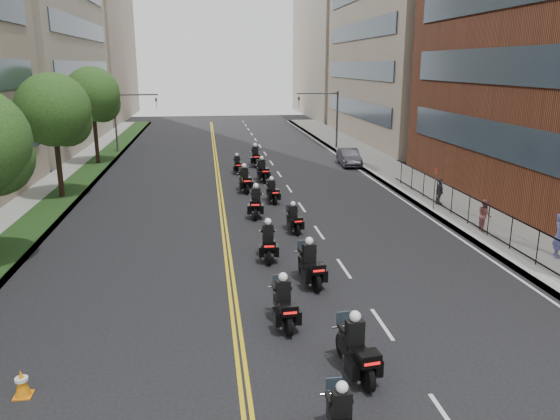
{
  "coord_description": "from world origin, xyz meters",
  "views": [
    {
      "loc": [
        -2.2,
        -10.42,
        8.08
      ],
      "look_at": [
        1.19,
        14.66,
        1.32
      ],
      "focal_mm": 35.0,
      "sensor_mm": 36.0,
      "label": 1
    }
  ],
  "objects_px": {
    "motorcycle_5": "(294,220)",
    "motorcycle_11": "(255,157)",
    "motorcycle_10": "(237,165)",
    "pedestrian_a": "(559,235)",
    "motorcycle_6": "(256,204)",
    "traffic_cone": "(22,383)",
    "motorcycle_1": "(356,351)",
    "pedestrian_c": "(440,192)",
    "pedestrian_b": "(485,215)",
    "motorcycle_2": "(284,305)",
    "motorcycle_7": "(272,192)",
    "motorcycle_3": "(310,266)",
    "motorcycle_8": "(245,181)",
    "motorcycle_4": "(268,243)",
    "motorcycle_9": "(262,171)",
    "parked_sedan": "(349,157)"
  },
  "relations": [
    {
      "from": "motorcycle_2",
      "to": "motorcycle_5",
      "type": "height_order",
      "value": "motorcycle_2"
    },
    {
      "from": "motorcycle_1",
      "to": "motorcycle_7",
      "type": "bearing_deg",
      "value": 82.29
    },
    {
      "from": "motorcycle_5",
      "to": "motorcycle_11",
      "type": "bearing_deg",
      "value": 84.05
    },
    {
      "from": "motorcycle_10",
      "to": "traffic_cone",
      "type": "xyz_separation_m",
      "value": [
        -7.07,
        -28.44,
        -0.25
      ]
    },
    {
      "from": "motorcycle_3",
      "to": "motorcycle_5",
      "type": "xyz_separation_m",
      "value": [
        0.44,
        6.72,
        -0.12
      ]
    },
    {
      "from": "motorcycle_8",
      "to": "motorcycle_10",
      "type": "distance_m",
      "value": 6.37
    },
    {
      "from": "motorcycle_8",
      "to": "pedestrian_c",
      "type": "relative_size",
      "value": 1.66
    },
    {
      "from": "motorcycle_2",
      "to": "motorcycle_7",
      "type": "relative_size",
      "value": 1.1
    },
    {
      "from": "motorcycle_8",
      "to": "motorcycle_4",
      "type": "bearing_deg",
      "value": -95.14
    },
    {
      "from": "pedestrian_b",
      "to": "traffic_cone",
      "type": "relative_size",
      "value": 2.17
    },
    {
      "from": "motorcycle_7",
      "to": "motorcycle_9",
      "type": "distance_m",
      "value": 6.24
    },
    {
      "from": "motorcycle_4",
      "to": "pedestrian_c",
      "type": "bearing_deg",
      "value": 38.39
    },
    {
      "from": "pedestrian_c",
      "to": "motorcycle_6",
      "type": "bearing_deg",
      "value": 95.36
    },
    {
      "from": "motorcycle_2",
      "to": "motorcycle_11",
      "type": "bearing_deg",
      "value": 83.33
    },
    {
      "from": "motorcycle_10",
      "to": "pedestrian_a",
      "type": "distance_m",
      "value": 24.46
    },
    {
      "from": "parked_sedan",
      "to": "pedestrian_b",
      "type": "height_order",
      "value": "pedestrian_b"
    },
    {
      "from": "motorcycle_10",
      "to": "pedestrian_a",
      "type": "relative_size",
      "value": 1.1
    },
    {
      "from": "motorcycle_1",
      "to": "pedestrian_c",
      "type": "xyz_separation_m",
      "value": [
        9.64,
        16.83,
        0.19
      ]
    },
    {
      "from": "motorcycle_11",
      "to": "traffic_cone",
      "type": "xyz_separation_m",
      "value": [
        -8.72,
        -31.25,
        -0.39
      ]
    },
    {
      "from": "motorcycle_7",
      "to": "motorcycle_10",
      "type": "bearing_deg",
      "value": 92.15
    },
    {
      "from": "motorcycle_3",
      "to": "motorcycle_1",
      "type": "bearing_deg",
      "value": -97.01
    },
    {
      "from": "motorcycle_7",
      "to": "motorcycle_8",
      "type": "bearing_deg",
      "value": 107.82
    },
    {
      "from": "pedestrian_b",
      "to": "pedestrian_c",
      "type": "height_order",
      "value": "pedestrian_b"
    },
    {
      "from": "motorcycle_2",
      "to": "traffic_cone",
      "type": "bearing_deg",
      "value": -160.58
    },
    {
      "from": "motorcycle_8",
      "to": "motorcycle_1",
      "type": "bearing_deg",
      "value": -91.97
    },
    {
      "from": "motorcycle_1",
      "to": "motorcycle_6",
      "type": "height_order",
      "value": "motorcycle_6"
    },
    {
      "from": "motorcycle_10",
      "to": "pedestrian_a",
      "type": "height_order",
      "value": "pedestrian_a"
    },
    {
      "from": "motorcycle_10",
      "to": "pedestrian_c",
      "type": "height_order",
      "value": "pedestrian_c"
    },
    {
      "from": "motorcycle_2",
      "to": "motorcycle_11",
      "type": "relative_size",
      "value": 0.93
    },
    {
      "from": "parked_sedan",
      "to": "pedestrian_c",
      "type": "height_order",
      "value": "pedestrian_c"
    },
    {
      "from": "motorcycle_2",
      "to": "motorcycle_8",
      "type": "relative_size",
      "value": 0.94
    },
    {
      "from": "motorcycle_8",
      "to": "pedestrian_b",
      "type": "xyz_separation_m",
      "value": [
        11.02,
        -10.73,
        0.21
      ]
    },
    {
      "from": "motorcycle_11",
      "to": "motorcycle_1",
      "type": "bearing_deg",
      "value": -89.41
    },
    {
      "from": "motorcycle_5",
      "to": "motorcycle_8",
      "type": "bearing_deg",
      "value": 94.29
    },
    {
      "from": "motorcycle_8",
      "to": "traffic_cone",
      "type": "distance_m",
      "value": 23.21
    },
    {
      "from": "motorcycle_3",
      "to": "motorcycle_11",
      "type": "xyz_separation_m",
      "value": [
        0.2,
        25.08,
        0.02
      ]
    },
    {
      "from": "motorcycle_1",
      "to": "motorcycle_10",
      "type": "relative_size",
      "value": 1.17
    },
    {
      "from": "motorcycle_5",
      "to": "parked_sedan",
      "type": "height_order",
      "value": "motorcycle_5"
    },
    {
      "from": "pedestrian_a",
      "to": "pedestrian_c",
      "type": "relative_size",
      "value": 1.26
    },
    {
      "from": "motorcycle_11",
      "to": "parked_sedan",
      "type": "xyz_separation_m",
      "value": [
        7.68,
        -0.71,
        -0.05
      ]
    },
    {
      "from": "motorcycle_4",
      "to": "traffic_cone",
      "type": "xyz_separation_m",
      "value": [
        -7.26,
        -9.17,
        -0.34
      ]
    },
    {
      "from": "motorcycle_6",
      "to": "motorcycle_10",
      "type": "height_order",
      "value": "motorcycle_6"
    },
    {
      "from": "motorcycle_1",
      "to": "motorcycle_9",
      "type": "bearing_deg",
      "value": 82.23
    },
    {
      "from": "motorcycle_1",
      "to": "pedestrian_c",
      "type": "height_order",
      "value": "motorcycle_1"
    },
    {
      "from": "motorcycle_11",
      "to": "pedestrian_c",
      "type": "height_order",
      "value": "motorcycle_11"
    },
    {
      "from": "motorcycle_9",
      "to": "pedestrian_b",
      "type": "xyz_separation_m",
      "value": [
        9.54,
        -13.88,
        0.23
      ]
    },
    {
      "from": "motorcycle_9",
      "to": "motorcycle_11",
      "type": "bearing_deg",
      "value": 81.87
    },
    {
      "from": "motorcycle_5",
      "to": "motorcycle_6",
      "type": "distance_m",
      "value": 3.45
    },
    {
      "from": "motorcycle_6",
      "to": "motorcycle_10",
      "type": "xyz_separation_m",
      "value": [
        -0.29,
        12.48,
        -0.12
      ]
    },
    {
      "from": "motorcycle_2",
      "to": "motorcycle_3",
      "type": "bearing_deg",
      "value": 62.28
    }
  ]
}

